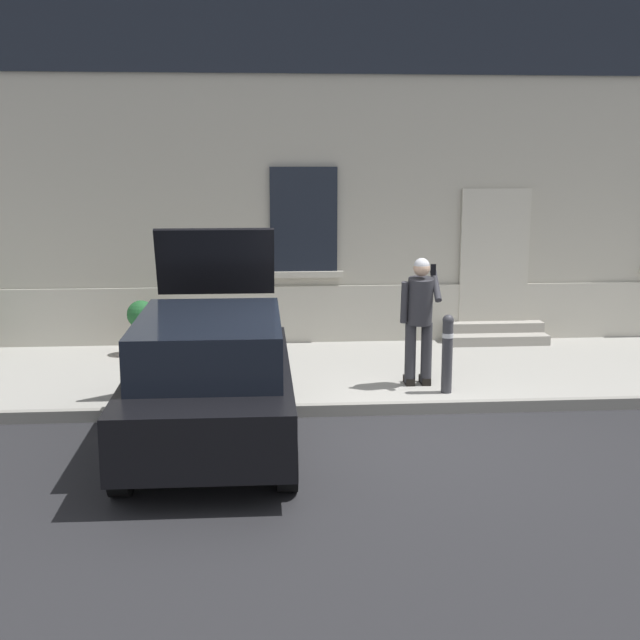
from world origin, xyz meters
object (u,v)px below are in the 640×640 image
bollard_near_person (447,351)px  bollard_far_left (158,356)px  person_on_phone (420,313)px  hatchback_car_black (211,376)px  planter_terracotta (142,326)px

bollard_near_person → bollard_far_left: bearing=180.0°
bollard_near_person → person_on_phone: person_on_phone is taller
hatchback_car_black → planter_terracotta: size_ratio=4.74×
person_on_phone → planter_terracotta: size_ratio=2.03×
bollard_far_left → planter_terracotta: bollard_far_left is taller
person_on_phone → planter_terracotta: bearing=137.6°
planter_terracotta → person_on_phone: bearing=-28.5°
hatchback_car_black → planter_terracotta: bearing=108.0°
hatchback_car_black → planter_terracotta: (-1.27, 3.91, -0.19)m
bollard_near_person → bollard_far_left: same height
bollard_near_person → planter_terracotta: bearing=149.5°
hatchback_car_black → bollard_near_person: size_ratio=3.90×
person_on_phone → bollard_near_person: bearing=-64.2°
bollard_near_person → planter_terracotta: 4.95m
hatchback_car_black → bollard_near_person: (3.00, 1.39, -0.09)m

